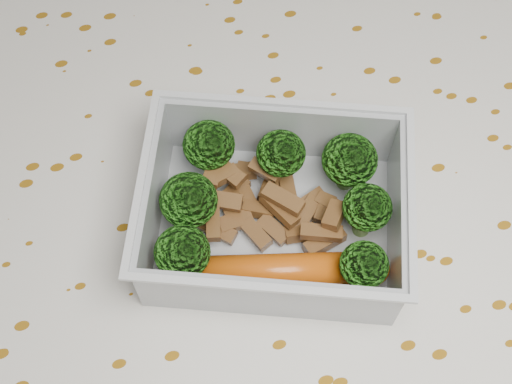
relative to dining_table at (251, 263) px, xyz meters
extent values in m
cube|color=brown|center=(0.00, 0.00, 0.06)|extent=(1.40, 0.90, 0.04)
cube|color=white|center=(0.00, 0.00, 0.09)|extent=(1.46, 0.96, 0.01)
cube|color=silver|center=(0.01, -0.02, 0.09)|extent=(0.19, 0.17, 0.00)
cube|color=silver|center=(0.03, 0.04, 0.12)|extent=(0.15, 0.06, 0.05)
cube|color=silver|center=(-0.01, -0.07, 0.12)|extent=(0.15, 0.06, 0.05)
cube|color=silver|center=(0.09, -0.04, 0.12)|extent=(0.05, 0.11, 0.05)
cube|color=silver|center=(-0.06, 0.01, 0.12)|extent=(0.05, 0.11, 0.05)
cube|color=silver|center=(0.04, 0.04, 0.15)|extent=(0.16, 0.07, 0.00)
cube|color=silver|center=(-0.01, -0.07, 0.15)|extent=(0.16, 0.07, 0.00)
cube|color=silver|center=(0.09, -0.05, 0.15)|extent=(0.05, 0.12, 0.00)
cube|color=silver|center=(-0.06, 0.01, 0.15)|extent=(0.05, 0.12, 0.00)
cylinder|color=#608C3F|center=(-0.02, 0.04, 0.10)|extent=(0.01, 0.01, 0.02)
ellipsoid|color=#2D7B1A|center=(-0.02, 0.04, 0.13)|extent=(0.04, 0.04, 0.03)
cylinder|color=#608C3F|center=(0.03, 0.02, 0.10)|extent=(0.01, 0.01, 0.02)
ellipsoid|color=#2D7B1A|center=(0.03, 0.02, 0.13)|extent=(0.03, 0.03, 0.03)
cylinder|color=#608C3F|center=(0.07, 0.00, 0.10)|extent=(0.01, 0.01, 0.02)
ellipsoid|color=#2D7B1A|center=(0.07, 0.00, 0.12)|extent=(0.04, 0.04, 0.03)
cylinder|color=#608C3F|center=(-0.04, 0.00, 0.10)|extent=(0.01, 0.01, 0.02)
ellipsoid|color=#2D7B1A|center=(-0.04, 0.00, 0.12)|extent=(0.04, 0.04, 0.03)
cylinder|color=#608C3F|center=(0.07, -0.03, 0.10)|extent=(0.01, 0.01, 0.02)
ellipsoid|color=#2D7B1A|center=(0.07, -0.03, 0.13)|extent=(0.03, 0.03, 0.03)
cylinder|color=#608C3F|center=(-0.05, -0.03, 0.10)|extent=(0.01, 0.01, 0.02)
ellipsoid|color=#2D7B1A|center=(-0.05, -0.03, 0.13)|extent=(0.04, 0.04, 0.03)
cylinder|color=#608C3F|center=(0.05, -0.07, 0.10)|extent=(0.01, 0.01, 0.02)
ellipsoid|color=#2D7B1A|center=(0.05, -0.07, 0.13)|extent=(0.03, 0.03, 0.03)
cube|color=brown|center=(0.02, -0.01, 0.11)|extent=(0.02, 0.03, 0.01)
cube|color=brown|center=(0.00, 0.03, 0.10)|extent=(0.03, 0.02, 0.01)
cube|color=brown|center=(0.03, -0.02, 0.10)|extent=(0.03, 0.03, 0.01)
cube|color=brown|center=(0.02, 0.01, 0.10)|extent=(0.03, 0.03, 0.01)
cube|color=brown|center=(0.05, -0.02, 0.10)|extent=(0.02, 0.02, 0.01)
cube|color=brown|center=(0.05, -0.03, 0.12)|extent=(0.02, 0.02, 0.01)
cube|color=brown|center=(0.00, 0.02, 0.10)|extent=(0.02, 0.02, 0.01)
cube|color=brown|center=(-0.01, 0.02, 0.12)|extent=(0.02, 0.03, 0.01)
cube|color=brown|center=(0.01, 0.00, 0.10)|extent=(0.02, 0.02, 0.01)
cube|color=brown|center=(0.02, 0.01, 0.10)|extent=(0.03, 0.03, 0.01)
cube|color=brown|center=(-0.01, 0.02, 0.12)|extent=(0.02, 0.01, 0.01)
cube|color=brown|center=(0.04, -0.04, 0.10)|extent=(0.03, 0.02, 0.01)
cube|color=brown|center=(-0.03, -0.01, 0.11)|extent=(0.02, 0.03, 0.01)
cube|color=brown|center=(-0.01, 0.01, 0.10)|extent=(0.03, 0.02, 0.01)
cube|color=brown|center=(-0.01, 0.00, 0.10)|extent=(0.01, 0.02, 0.01)
cube|color=brown|center=(0.01, -0.02, 0.10)|extent=(0.02, 0.03, 0.01)
cube|color=brown|center=(0.04, -0.04, 0.11)|extent=(0.03, 0.02, 0.01)
cube|color=brown|center=(0.05, -0.01, 0.10)|extent=(0.02, 0.02, 0.01)
cube|color=brown|center=(0.04, -0.01, 0.10)|extent=(0.03, 0.02, 0.01)
cube|color=brown|center=(0.00, -0.02, 0.10)|extent=(0.02, 0.02, 0.01)
cube|color=brown|center=(0.02, -0.01, 0.12)|extent=(0.03, 0.03, 0.01)
cube|color=brown|center=(0.00, 0.02, 0.10)|extent=(0.01, 0.03, 0.01)
cube|color=brown|center=(0.03, -0.03, 0.10)|extent=(0.02, 0.01, 0.01)
cube|color=brown|center=(0.03, 0.01, 0.10)|extent=(0.01, 0.02, 0.01)
cube|color=brown|center=(-0.01, -0.01, 0.10)|extent=(0.02, 0.01, 0.01)
cube|color=brown|center=(-0.01, 0.00, 0.11)|extent=(0.02, 0.02, 0.01)
cube|color=brown|center=(-0.02, 0.03, 0.12)|extent=(0.02, 0.03, 0.01)
cube|color=brown|center=(-0.03, -0.01, 0.10)|extent=(0.03, 0.03, 0.01)
cube|color=brown|center=(0.02, 0.02, 0.12)|extent=(0.02, 0.02, 0.01)
cylinder|color=#C3500D|center=(0.00, -0.05, 0.11)|extent=(0.12, 0.05, 0.02)
sphere|color=#C3500D|center=(0.06, -0.07, 0.11)|extent=(0.02, 0.02, 0.02)
sphere|color=#C3500D|center=(-0.06, -0.04, 0.11)|extent=(0.02, 0.02, 0.02)
camera|label=1|loc=(-0.06, -0.21, 0.53)|focal=50.00mm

